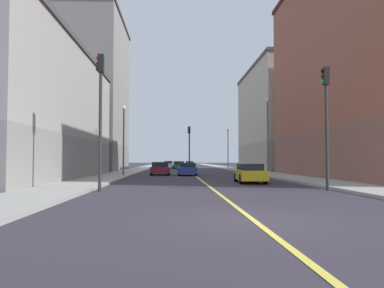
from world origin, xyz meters
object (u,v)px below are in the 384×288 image
Objects in this scene: building_left_near at (375,67)px; street_lamp_left_far at (228,144)px; car_white at (168,165)px; traffic_light_left_near at (326,111)px; car_teal at (189,164)px; car_green at (179,165)px; car_blue at (187,169)px; building_left_mid at (286,119)px; car_yellow at (250,173)px; building_right_corner at (10,111)px; traffic_light_right_near at (100,104)px; car_maroon at (160,169)px; street_lamp_right_near at (124,132)px; street_lamp_left_near at (268,128)px; traffic_light_median_far at (189,142)px; building_right_midblock at (83,95)px.

street_lamp_left_far is at bearing 104.98° from building_left_near.
building_left_near is at bearing -66.25° from car_white.
car_teal is at bearing 94.44° from traffic_light_left_near.
car_teal is at bearing 79.78° from car_green.
car_teal is (1.83, 40.19, 0.01)m from car_blue.
building_left_near reaches higher than street_lamp_left_far.
car_yellow is at bearing -111.33° from building_left_mid.
car_yellow is at bearing -83.66° from car_green.
building_left_near is at bearing 1.67° from building_right_corner.
traffic_light_right_near reaches higher than car_yellow.
car_maroon is (-18.28, 8.61, -8.72)m from building_left_near.
building_left_mid is at bearing 41.09° from building_right_corner.
street_lamp_right_near is 1.60× the size of car_teal.
traffic_light_left_near is at bearing -93.68° from street_lamp_left_near.
building_left_mid is at bearing 60.68° from traffic_light_right_near.
traffic_light_left_near is (20.46, -10.72, -1.29)m from building_right_corner.
building_right_corner is at bearing -138.91° from building_left_mid.
street_lamp_left_far is at bearing 71.94° from car_blue.
traffic_light_median_far is at bearing 51.50° from building_right_corner.
building_right_midblock is at bearing 140.58° from street_lamp_left_near.
street_lamp_left_near reaches higher than car_blue.
building_right_corner reaches higher than traffic_light_left_near.
car_maroon reaches higher than car_yellow.
car_teal is at bearing 58.28° from building_right_midblock.
street_lamp_left_near is at bearing -39.42° from building_right_midblock.
building_right_midblock is at bearing 114.40° from street_lamp_right_near.
building_left_near is 4.01× the size of traffic_light_median_far.
car_white is at bearing 87.24° from traffic_light_right_near.
car_white is (-8.87, 52.40, -3.40)m from traffic_light_left_near.
traffic_light_right_near is 1.52× the size of car_green.
car_green is (5.41, 30.21, -3.42)m from street_lamp_right_near.
building_right_corner is 5.81× the size of car_yellow.
building_left_mid is at bearing 90.00° from building_left_near.
car_yellow is at bearing -13.19° from building_right_corner.
street_lamp_right_near is (-21.47, -20.81, -3.63)m from building_left_mid.
street_lamp_left_near is (1.02, 15.80, 0.45)m from traffic_light_left_near.
car_maroon is at bearing -96.74° from car_teal.
car_blue is at bearing -24.59° from car_maroon.
traffic_light_left_near is 19.98m from street_lamp_right_near.
car_yellow is 1.10× the size of car_teal.
building_left_mid is 25.47m from car_maroon.
car_yellow is at bearing -82.22° from car_white.
car_green reaches higher than car_blue.
car_maroon is at bearing 83.75° from traffic_light_right_near.
building_right_corner is at bearing -149.68° from car_blue.
building_right_corner is 18.92m from car_yellow.
traffic_light_median_far is (14.62, -4.35, -6.86)m from building_right_midblock.
street_lamp_left_near is at bearing -22.77° from car_blue.
street_lamp_left_far is (13.41, 26.06, 0.07)m from street_lamp_right_near.
car_maroon is at bearing 115.73° from car_yellow.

